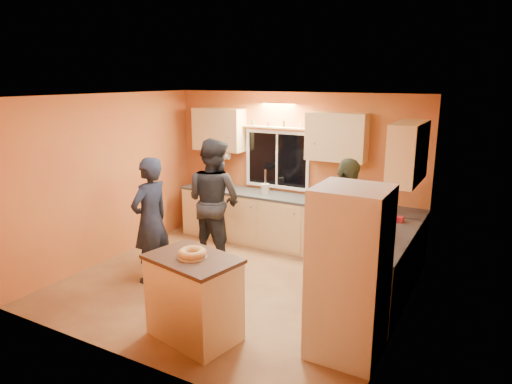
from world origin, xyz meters
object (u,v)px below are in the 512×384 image
Objects in this scene: person_left at (151,220)px; person_center at (214,201)px; person_right at (345,224)px; refrigerator at (349,273)px; island at (194,297)px.

person_center is at bearing 164.80° from person_left.
person_center is at bearing 101.50° from person_right.
person_center is 2.08m from person_right.
person_center is at bearing 151.03° from refrigerator.
person_right is (-0.55, 1.54, -0.00)m from refrigerator.
person_right reaches higher than person_left.
island is 1.74m from person_left.
person_left is at bearing 158.15° from island.
person_left is 1.11m from person_center.
person_left is at bearing 124.08° from person_right.
refrigerator is at bearing 158.66° from person_center.
island is (-1.57, -0.52, -0.42)m from refrigerator.
person_right is at bearing -169.98° from person_center.
island is 2.30m from person_center.
person_left is at bearing 172.25° from refrigerator.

